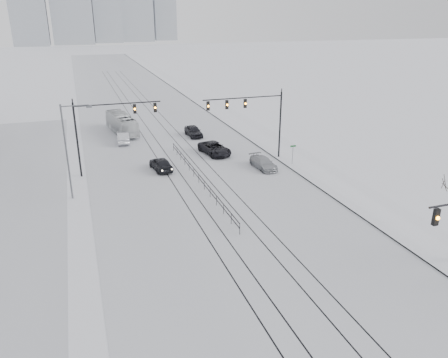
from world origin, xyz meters
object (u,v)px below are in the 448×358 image
(sedan_sb_inner, at_px, (161,164))
(box_truck, at_px, (122,124))
(sedan_nb_front, at_px, (215,149))
(sedan_nb_right, at_px, (263,163))
(sedan_nb_far, at_px, (193,131))
(sedan_sb_outer, at_px, (123,138))

(sedan_sb_inner, height_order, box_truck, box_truck)
(sedan_nb_front, height_order, sedan_nb_right, sedan_nb_front)
(sedan_nb_front, relative_size, sedan_nb_far, 1.20)
(sedan_nb_front, bearing_deg, sedan_sb_inner, -164.08)
(sedan_sb_inner, distance_m, sedan_nb_right, 11.54)
(sedan_nb_far, height_order, box_truck, box_truck)
(box_truck, bearing_deg, sedan_sb_inner, 88.59)
(sedan_sb_outer, relative_size, sedan_nb_far, 1.01)
(sedan_nb_far, bearing_deg, sedan_sb_outer, 178.46)
(box_truck, bearing_deg, sedan_sb_outer, 76.66)
(sedan_nb_right, distance_m, sedan_nb_far, 16.42)
(sedan_nb_right, xyz_separation_m, box_truck, (-13.35, 21.16, 0.76))
(sedan_sb_inner, xyz_separation_m, sedan_sb_outer, (-2.70, 12.67, 0.01))
(sedan_nb_front, relative_size, sedan_nb_right, 1.22)
(sedan_sb_outer, xyz_separation_m, box_truck, (0.45, 5.37, 0.66))
(box_truck, bearing_deg, sedan_nb_right, 113.74)
(sedan_nb_front, height_order, box_truck, box_truck)
(sedan_nb_front, xyz_separation_m, sedan_nb_far, (-0.28, 9.10, 0.01))
(sedan_sb_outer, height_order, sedan_nb_far, sedan_nb_far)
(sedan_nb_right, bearing_deg, sedan_sb_outer, 126.06)
(sedan_sb_outer, xyz_separation_m, sedan_nb_front, (10.20, -8.94, 0.00))
(sedan_sb_outer, height_order, box_truck, box_truck)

